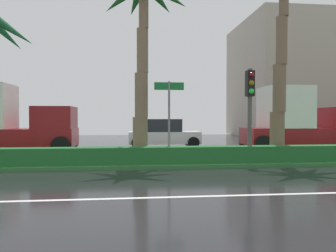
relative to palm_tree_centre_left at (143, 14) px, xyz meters
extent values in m
cube|color=black|center=(-0.35, 1.69, -5.78)|extent=(90.00, 42.00, 0.10)
cube|color=white|center=(-0.35, -5.31, -5.73)|extent=(81.00, 0.14, 0.01)
cube|color=#2D6B33|center=(-0.35, 0.69, -5.66)|extent=(85.50, 4.00, 0.15)
cube|color=#1E6028|center=(-0.35, -0.71, -5.28)|extent=(76.50, 0.70, 0.60)
cone|color=#1B5831|center=(-5.13, 0.33, -0.50)|extent=(2.38, 0.67, 1.84)
cone|color=#1B5831|center=(-5.64, 1.32, -0.41)|extent=(1.64, 2.40, 1.69)
cylinder|color=#776249|center=(-0.12, 0.10, -4.74)|extent=(0.57, 0.57, 1.68)
cylinder|color=#776249|center=(-0.08, 0.06, -3.06)|extent=(0.50, 0.50, 1.68)
cylinder|color=#776249|center=(-0.03, 0.02, -1.38)|extent=(0.43, 0.43, 1.68)
cylinder|color=#776249|center=(0.01, -0.02, 0.29)|extent=(0.36, 0.36, 1.68)
cylinder|color=brown|center=(5.38, 0.15, -4.64)|extent=(0.58, 0.58, 1.88)
cylinder|color=brown|center=(5.43, 0.07, -2.75)|extent=(0.51, 0.51, 1.88)
cylinder|color=brown|center=(5.47, 0.00, -0.87)|extent=(0.44, 0.44, 1.88)
cylinder|color=#4C4C47|center=(3.95, -0.63, -3.84)|extent=(0.16, 0.16, 3.48)
cube|color=black|center=(3.95, -0.63, -2.65)|extent=(0.28, 0.32, 0.96)
sphere|color=maroon|center=(3.95, -0.80, -2.35)|extent=(0.20, 0.20, 0.20)
sphere|color=#7F600F|center=(3.95, -0.80, -2.65)|extent=(0.20, 0.20, 0.20)
sphere|color=#1EEA3F|center=(3.95, -0.80, -2.95)|extent=(0.20, 0.20, 0.20)
cylinder|color=slate|center=(0.93, -0.46, -4.08)|extent=(0.08, 0.08, 3.00)
cube|color=#146B2D|center=(0.93, -0.46, -2.76)|extent=(1.10, 0.03, 0.28)
cube|color=maroon|center=(-6.47, 4.67, -4.92)|extent=(6.40, 2.30, 0.90)
cube|color=maroon|center=(-4.27, 4.67, -3.92)|extent=(1.90, 2.21, 1.10)
cylinder|color=black|center=(-3.77, 5.84, -5.27)|extent=(0.92, 0.30, 0.92)
cylinder|color=black|center=(-3.77, 3.50, -5.27)|extent=(0.92, 0.30, 0.92)
cube|color=white|center=(1.55, 7.56, -5.13)|extent=(4.30, 1.76, 0.72)
cube|color=#1E2328|center=(1.40, 7.56, -4.39)|extent=(2.30, 1.58, 0.76)
cylinder|color=black|center=(3.20, 8.46, -5.39)|extent=(0.68, 0.22, 0.68)
cylinder|color=black|center=(3.20, 6.66, -5.39)|extent=(0.68, 0.22, 0.68)
cylinder|color=black|center=(-0.10, 8.46, -5.39)|extent=(0.68, 0.22, 0.68)
cylinder|color=black|center=(-0.10, 6.66, -5.39)|extent=(0.68, 0.22, 0.68)
cube|color=maroon|center=(8.79, 4.43, -4.92)|extent=(6.40, 2.30, 0.90)
cube|color=silver|center=(7.74, 4.43, -3.37)|extent=(2.30, 2.35, 2.20)
cylinder|color=black|center=(6.09, 5.60, -5.27)|extent=(0.92, 0.30, 0.92)
cylinder|color=black|center=(6.09, 3.26, -5.27)|extent=(0.92, 0.30, 0.92)
cube|color=#A89E8E|center=(18.11, 19.21, -0.14)|extent=(15.39, 11.02, 11.18)
camera|label=1|loc=(-0.50, -12.87, -3.92)|focal=36.15mm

